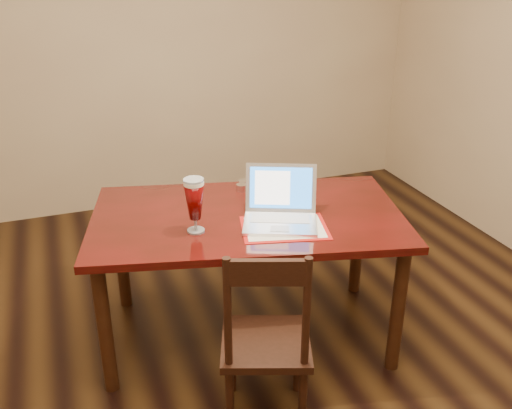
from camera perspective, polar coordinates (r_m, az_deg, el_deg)
name	(u,v)px	position (r m, az deg, el deg)	size (l,w,h in m)	color
ground	(258,394)	(2.97, 0.18, -18.45)	(5.00, 5.00, 0.00)	black
room_shell	(258,24)	(2.19, 0.25, 17.62)	(4.51, 5.01, 2.71)	tan
dining_table	(247,229)	(2.99, -0.87, -2.42)	(1.77, 1.25, 1.03)	#4B0A0A
dining_chair	(266,342)	(2.58, 1.01, -13.58)	(0.50, 0.48, 0.93)	black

